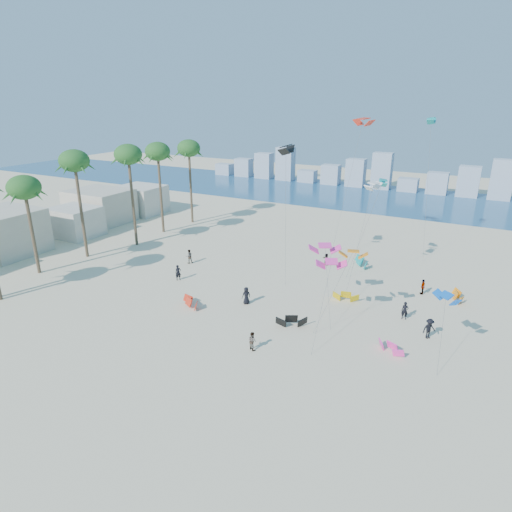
% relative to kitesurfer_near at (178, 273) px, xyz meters
% --- Properties ---
extents(ground, '(220.00, 220.00, 0.00)m').
position_rel_kitesurfer_near_xyz_m(ground, '(7.02, -15.24, -0.93)').
color(ground, beige).
rests_on(ground, ground).
extents(ocean, '(220.00, 220.00, 0.00)m').
position_rel_kitesurfer_near_xyz_m(ocean, '(7.02, 56.76, -0.93)').
color(ocean, navy).
rests_on(ocean, ground).
extents(kitesurfer_near, '(0.77, 0.81, 1.87)m').
position_rel_kitesurfer_near_xyz_m(kitesurfer_near, '(0.00, 0.00, 0.00)').
color(kitesurfer_near, black).
rests_on(kitesurfer_near, ground).
extents(kitesurfer_mid, '(0.99, 0.91, 1.65)m').
position_rel_kitesurfer_near_xyz_m(kitesurfer_mid, '(14.95, -9.22, -0.11)').
color(kitesurfer_mid, gray).
rests_on(kitesurfer_mid, ground).
extents(kitesurfers_far, '(31.54, 15.70, 1.93)m').
position_rel_kitesurfer_near_xyz_m(kitesurfers_far, '(16.50, 4.16, -0.03)').
color(kitesurfers_far, black).
rests_on(kitesurfers_far, ground).
extents(grounded_kites, '(26.57, 22.72, 1.06)m').
position_rel_kitesurfer_near_xyz_m(grounded_kites, '(18.52, 3.64, -0.46)').
color(grounded_kites, red).
rests_on(grounded_kites, ground).
extents(flying_kites, '(27.86, 32.20, 18.54)m').
position_rel_kitesurfer_near_xyz_m(flying_kites, '(18.99, 8.78, 11.43)').
color(flying_kites, '#FF38AD').
rests_on(flying_kites, ground).
extents(palm_row, '(6.86, 44.80, 14.49)m').
position_rel_kitesurfer_near_xyz_m(palm_row, '(-14.89, 0.92, 11.10)').
color(palm_row, brown).
rests_on(palm_row, ground).
extents(beachfront_buildings, '(11.50, 43.00, 6.00)m').
position_rel_kitesurfer_near_xyz_m(beachfront_buildings, '(-26.67, 5.57, 1.74)').
color(beachfront_buildings, beige).
rests_on(beachfront_buildings, ground).
extents(distant_skyline, '(85.00, 3.00, 8.40)m').
position_rel_kitesurfer_near_xyz_m(distant_skyline, '(5.83, 66.76, 2.15)').
color(distant_skyline, '#9EADBF').
rests_on(distant_skyline, ground).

